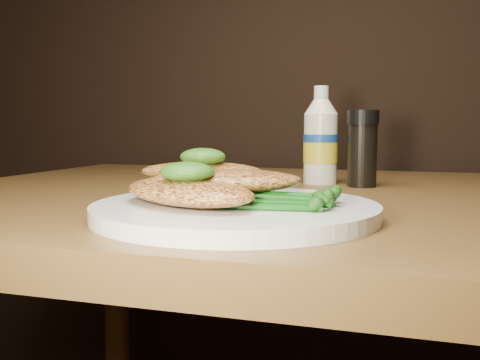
% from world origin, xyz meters
% --- Properties ---
extents(plate, '(0.29, 0.29, 0.02)m').
position_xyz_m(plate, '(-0.07, 0.82, 0.76)').
color(plate, white).
rests_on(plate, dining_table).
extents(chicken_front, '(0.19, 0.16, 0.03)m').
position_xyz_m(chicken_front, '(-0.11, 0.79, 0.78)').
color(chicken_front, gold).
rests_on(chicken_front, plate).
extents(chicken_mid, '(0.18, 0.13, 0.02)m').
position_xyz_m(chicken_mid, '(-0.08, 0.83, 0.79)').
color(chicken_mid, gold).
rests_on(chicken_mid, plate).
extents(chicken_back, '(0.15, 0.09, 0.02)m').
position_xyz_m(chicken_back, '(-0.12, 0.86, 0.79)').
color(chicken_back, gold).
rests_on(chicken_back, plate).
extents(pesto_front, '(0.06, 0.06, 0.02)m').
position_xyz_m(pesto_front, '(-0.11, 0.79, 0.80)').
color(pesto_front, black).
rests_on(pesto_front, chicken_front).
extents(pesto_back, '(0.05, 0.05, 0.02)m').
position_xyz_m(pesto_back, '(-0.11, 0.85, 0.81)').
color(pesto_back, black).
rests_on(pesto_back, chicken_back).
extents(broccolini_bundle, '(0.16, 0.13, 0.02)m').
position_xyz_m(broccolini_bundle, '(-0.02, 0.82, 0.78)').
color(broccolini_bundle, '#114E11').
rests_on(broccolini_bundle, plate).
extents(mayo_bottle, '(0.07, 0.07, 0.16)m').
position_xyz_m(mayo_bottle, '(-0.04, 1.17, 0.83)').
color(mayo_bottle, '#ECE4C8').
rests_on(mayo_bottle, dining_table).
extents(pepper_grinder, '(0.06, 0.06, 0.12)m').
position_xyz_m(pepper_grinder, '(0.03, 1.14, 0.81)').
color(pepper_grinder, black).
rests_on(pepper_grinder, dining_table).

